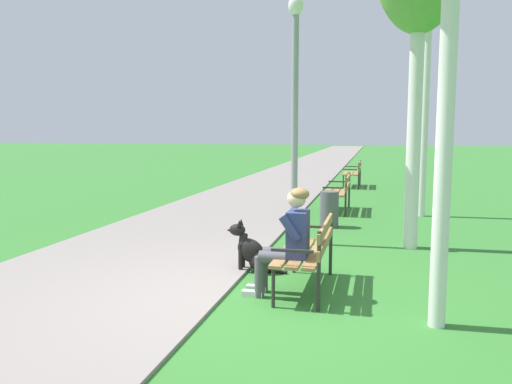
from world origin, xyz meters
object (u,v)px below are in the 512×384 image
at_px(dog_black, 254,253).
at_px(park_bench_far, 354,172).
at_px(park_bench_near, 310,248).
at_px(person_seated_on_near_bench, 288,238).
at_px(park_bench_mid, 340,190).
at_px(litter_bin, 329,209).
at_px(lamp_post_near, 295,118).

bearing_deg(dog_black, park_bench_far, 85.72).
height_order(park_bench_near, person_seated_on_near_bench, person_seated_on_near_bench).
bearing_deg(park_bench_near, person_seated_on_near_bench, -125.02).
distance_m(park_bench_mid, litter_bin, 1.95).
relative_size(park_bench_near, lamp_post_near, 0.38).
relative_size(park_bench_far, lamp_post_near, 0.38).
relative_size(lamp_post_near, litter_bin, 5.71).
relative_size(park_bench_mid, dog_black, 1.81).
xyz_separation_m(park_bench_mid, park_bench_far, (0.08, 5.34, 0.00)).
height_order(park_bench_mid, dog_black, park_bench_mid).
distance_m(person_seated_on_near_bench, litter_bin, 4.33).
xyz_separation_m(person_seated_on_near_bench, dog_black, (-0.61, 0.89, -0.42)).
distance_m(park_bench_far, litter_bin, 7.28).
height_order(person_seated_on_near_bench, lamp_post_near, lamp_post_near).
bearing_deg(lamp_post_near, park_bench_mid, 82.08).
bearing_deg(park_bench_mid, park_bench_far, 89.15).
xyz_separation_m(park_bench_far, dog_black, (-0.80, -10.71, -0.25)).
bearing_deg(park_bench_far, park_bench_near, -89.93).
bearing_deg(park_bench_mid, person_seated_on_near_bench, -91.04).
height_order(lamp_post_near, litter_bin, lamp_post_near).
bearing_deg(dog_black, litter_bin, 78.97).
relative_size(park_bench_mid, litter_bin, 2.14).
bearing_deg(person_seated_on_near_bench, park_bench_far, 89.05).
bearing_deg(litter_bin, person_seated_on_near_bench, -90.80).
xyz_separation_m(park_bench_near, person_seated_on_near_bench, (-0.21, -0.30, 0.17)).
distance_m(park_bench_near, park_bench_mid, 5.97).
bearing_deg(litter_bin, park_bench_mid, 88.42).
xyz_separation_m(park_bench_near, lamp_post_near, (-0.59, 2.43, 1.56)).
xyz_separation_m(park_bench_near, dog_black, (-0.82, 0.60, -0.25)).
height_order(park_bench_far, litter_bin, park_bench_far).
bearing_deg(lamp_post_near, dog_black, -97.13).
bearing_deg(park_bench_mid, litter_bin, -91.58).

